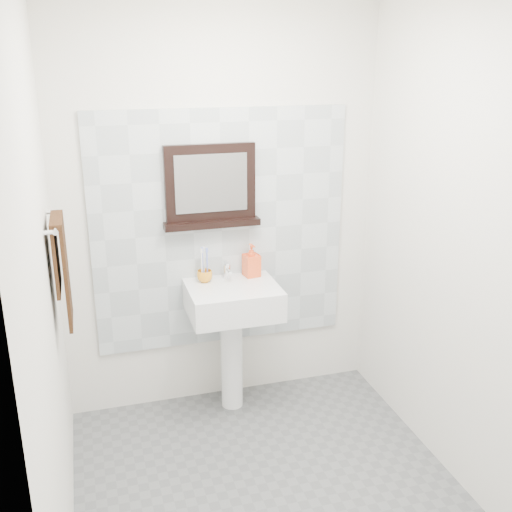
{
  "coord_description": "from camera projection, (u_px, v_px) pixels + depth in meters",
  "views": [
    {
      "loc": [
        -0.81,
        -2.42,
        2.2
      ],
      "look_at": [
        0.07,
        0.55,
        1.15
      ],
      "focal_mm": 42.0,
      "sensor_mm": 36.0,
      "label": 1
    }
  ],
  "objects": [
    {
      "name": "front_wall",
      "position": [
        395.0,
        401.0,
        1.72
      ],
      "size": [
        2.0,
        0.01,
        2.5
      ],
      "primitive_type": "cube",
      "color": "silver",
      "rests_on": "ground"
    },
    {
      "name": "towel_bar",
      "position": [
        55.0,
        221.0,
        2.87
      ],
      "size": [
        0.07,
        0.4,
        0.03
      ],
      "color": "silver",
      "rests_on": "left_wall"
    },
    {
      "name": "toothbrush_cup",
      "position": [
        205.0,
        276.0,
        3.69
      ],
      "size": [
        0.13,
        0.13,
        0.07
      ],
      "primitive_type": "imported",
      "rotation": [
        0.0,
        0.0,
        -0.44
      ],
      "color": "orange",
      "rests_on": "pedestal_sink"
    },
    {
      "name": "left_wall",
      "position": [
        44.0,
        298.0,
        2.45
      ],
      "size": [
        0.01,
        2.2,
        2.5
      ],
      "primitive_type": "cube",
      "color": "silver",
      "rests_on": "ground"
    },
    {
      "name": "back_wall",
      "position": [
        221.0,
        215.0,
        3.72
      ],
      "size": [
        2.0,
        0.01,
        2.5
      ],
      "primitive_type": "cube",
      "color": "silver",
      "rests_on": "ground"
    },
    {
      "name": "framed_mirror",
      "position": [
        210.0,
        188.0,
        3.6
      ],
      "size": [
        0.59,
        0.11,
        0.5
      ],
      "color": "black",
      "rests_on": "back_wall"
    },
    {
      "name": "floor",
      "position": [
        273.0,
        498.0,
        3.12
      ],
      "size": [
        2.0,
        2.2,
        0.01
      ],
      "primitive_type": "cube",
      "color": "slate",
      "rests_on": "ground"
    },
    {
      "name": "hand_towel",
      "position": [
        62.0,
        263.0,
        2.94
      ],
      "size": [
        0.06,
        0.3,
        0.55
      ],
      "color": "black",
      "rests_on": "towel_bar"
    },
    {
      "name": "splashback",
      "position": [
        221.0,
        231.0,
        3.74
      ],
      "size": [
        1.6,
        0.02,
        1.5
      ],
      "primitive_type": "cube",
      "color": "silver",
      "rests_on": "back_wall"
    },
    {
      "name": "toothbrushes",
      "position": [
        204.0,
        263.0,
        3.66
      ],
      "size": [
        0.05,
        0.04,
        0.21
      ],
      "color": "white",
      "rests_on": "toothbrush_cup"
    },
    {
      "name": "right_wall",
      "position": [
        466.0,
        254.0,
        2.98
      ],
      "size": [
        0.01,
        2.2,
        2.5
      ],
      "primitive_type": "cube",
      "color": "silver",
      "rests_on": "ground"
    },
    {
      "name": "soap_dispenser",
      "position": [
        251.0,
        260.0,
        3.77
      ],
      "size": [
        0.11,
        0.11,
        0.21
      ],
      "primitive_type": "imported",
      "rotation": [
        0.0,
        0.0,
        0.16
      ],
      "color": "red",
      "rests_on": "pedestal_sink"
    },
    {
      "name": "pedestal_sink",
      "position": [
        233.0,
        313.0,
        3.7
      ],
      "size": [
        0.55,
        0.44,
        0.96
      ],
      "color": "white",
      "rests_on": "ground"
    }
  ]
}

